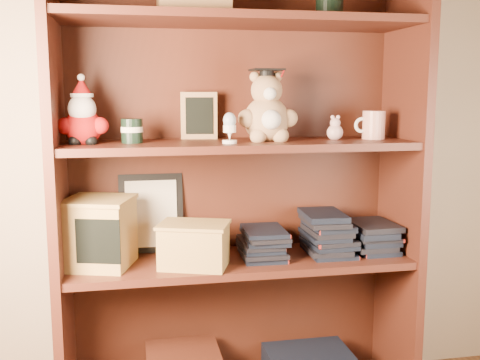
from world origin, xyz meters
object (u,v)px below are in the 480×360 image
at_px(treats_box, 100,232).
at_px(grad_teddy_bear, 267,113).
at_px(bookcase, 236,190).
at_px(teacher_mug, 373,125).

bearing_deg(treats_box, grad_teddy_bear, -0.66).
xyz_separation_m(bookcase, treats_box, (-0.46, -0.05, -0.11)).
relative_size(bookcase, teacher_mug, 14.56).
bearing_deg(treats_box, teacher_mug, 0.06).
distance_m(bookcase, treats_box, 0.48).
bearing_deg(grad_teddy_bear, treats_box, 179.34).
xyz_separation_m(teacher_mug, treats_box, (-0.93, -0.00, -0.33)).
height_order(grad_teddy_bear, treats_box, grad_teddy_bear).
distance_m(grad_teddy_bear, treats_box, 0.67).
bearing_deg(bookcase, teacher_mug, -6.13).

